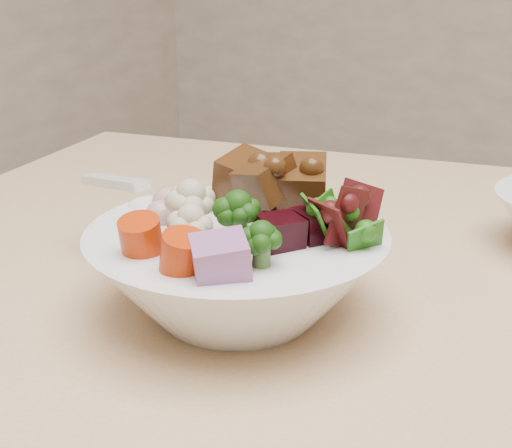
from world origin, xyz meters
name	(u,v)px	position (x,y,z in m)	size (l,w,h in m)	color
food_bowl	(240,266)	(-0.34, 0.04, 0.83)	(0.23, 0.23, 0.12)	white
soup_spoon	(144,201)	(-0.45, 0.07, 0.86)	(0.14, 0.08, 0.03)	white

